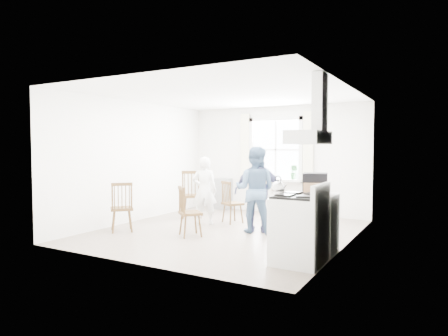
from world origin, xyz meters
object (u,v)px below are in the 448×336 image
gas_stove (300,229)px  low_cabinet (319,223)px  stereo_stack (315,184)px  person_right (258,191)px  person_mid (255,190)px  windsor_chair_a (192,189)px  windsor_chair_c (122,202)px  windsor_chair_b (185,206)px  person_left (204,191)px

gas_stove → low_cabinet: gas_stove is taller
stereo_stack → person_right: 1.69m
low_cabinet → person_mid: person_mid is taller
stereo_stack → windsor_chair_a: (-3.29, 1.54, -0.39)m
windsor_chair_c → person_mid: bearing=29.6°
gas_stove → windsor_chair_b: size_ratio=1.23×
gas_stove → person_mid: bearing=132.3°
windsor_chair_a → person_left: (0.63, -0.47, 0.04)m
windsor_chair_a → windsor_chair_b: bearing=-59.8°
low_cabinet → person_mid: 1.72m
low_cabinet → windsor_chair_a: size_ratio=0.82×
windsor_chair_a → person_mid: 1.99m
windsor_chair_c → person_left: size_ratio=0.68×
gas_stove → person_left: size_ratio=0.79×
low_cabinet → windsor_chair_b: size_ratio=0.98×
person_mid → stereo_stack: bearing=138.0°
windsor_chair_a → gas_stove: bearing=-33.7°
windsor_chair_b → low_cabinet: bearing=2.6°
low_cabinet → windsor_chair_a: (-3.33, 1.48, 0.22)m
low_cabinet → windsor_chair_b: windsor_chair_b is taller
windsor_chair_a → person_mid: person_mid is taller
low_cabinet → windsor_chair_b: 2.42m
windsor_chair_a → windsor_chair_b: windsor_chair_a is taller
gas_stove → stereo_stack: (0.02, 0.63, 0.58)m
stereo_stack → windsor_chair_a: bearing=154.8°
low_cabinet → windsor_chair_c: bearing=-173.5°
windsor_chair_c → person_right: person_right is taller
gas_stove → person_right: (-1.35, 1.58, 0.29)m
stereo_stack → windsor_chair_b: bearing=-179.0°
windsor_chair_a → person_left: 0.79m
low_cabinet → windsor_chair_a: 3.65m
person_mid → windsor_chair_b: bearing=34.8°
windsor_chair_b → person_right: (1.00, 0.99, 0.22)m
low_cabinet → stereo_stack: stereo_stack is taller
gas_stove → stereo_stack: stereo_stack is taller
person_mid → gas_stove: bearing=122.7°
person_right → low_cabinet: bearing=125.3°
stereo_stack → person_left: bearing=158.0°
person_right → windsor_chair_a: bearing=-40.1°
low_cabinet → person_right: (-1.42, 0.88, 0.32)m
stereo_stack → person_mid: 1.69m
stereo_stack → person_left: (-2.65, 1.07, -0.35)m
windsor_chair_b → person_right: bearing=44.8°
low_cabinet → stereo_stack: (-0.05, -0.07, 0.61)m
person_mid → windsor_chair_c: bearing=19.9°
windsor_chair_c → person_left: 1.71m
windsor_chair_b → person_mid: person_mid is taller
low_cabinet → windsor_chair_c: 3.67m
stereo_stack → person_left: person_left is taller
stereo_stack → windsor_chair_a: size_ratio=0.39×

